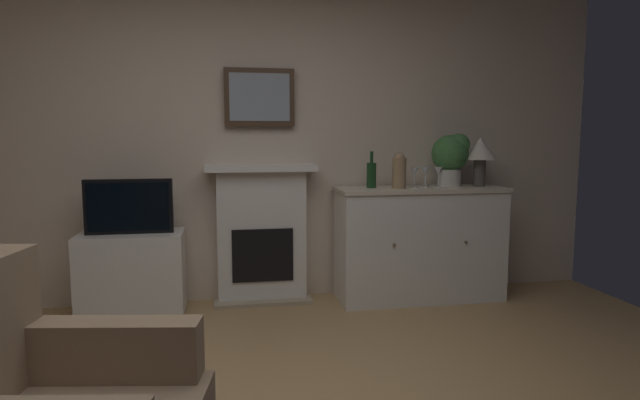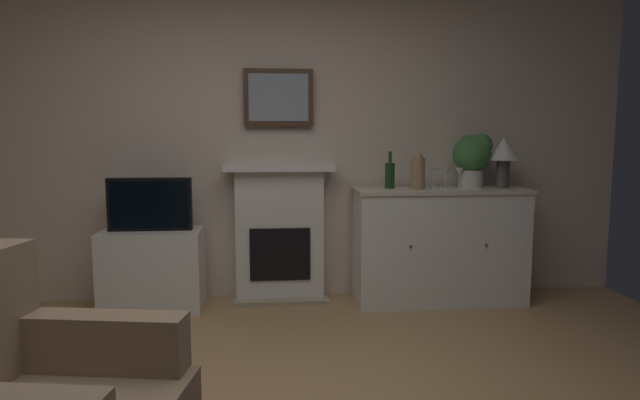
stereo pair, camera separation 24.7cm
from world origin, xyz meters
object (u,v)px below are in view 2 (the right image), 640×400
Objects in this scene: table_lamp at (504,153)px; potted_plant_small at (473,155)px; sideboard_cabinet at (439,245)px; vase_decorative at (418,171)px; framed_picture at (279,98)px; wine_glass_left at (434,173)px; wine_bottle at (390,175)px; wine_glass_right at (459,173)px; fireplace_unit at (280,233)px; tv_cabinet at (153,270)px; wine_glass_center at (446,173)px; tv_set at (150,204)px.

potted_plant_small reaches higher than table_lamp.
sideboard_cabinet is 0.63m from vase_decorative.
framed_picture is at bearing 172.83° from table_lamp.
wine_bottle is at bearing 166.41° from wine_glass_left.
fireplace_unit is at bearing 173.34° from wine_glass_right.
wine_glass_right is (0.15, 0.01, 0.58)m from sideboard_cabinet.
wine_bottle is 1.97m from tv_cabinet.
table_lamp is 0.72m from vase_decorative.
potted_plant_small reaches higher than vase_decorative.
vase_decorative is at bearing -12.05° from fireplace_unit.
sideboard_cabinet is 0.89m from table_lamp.
vase_decorative is (1.06, -0.23, 0.51)m from fireplace_unit.
wine_glass_right is at bearing -164.52° from potted_plant_small.
potted_plant_small reaches higher than wine_glass_right.
wine_glass_right is 2.50m from tv_cabinet.
wine_glass_left is 0.13m from vase_decorative.
wine_glass_left is 0.12m from wine_glass_center.
tv_set is at bearing -179.83° from table_lamp.
framed_picture is at bearing 165.64° from vase_decorative.
potted_plant_small is (1.54, -0.13, 0.62)m from fireplace_unit.
wine_glass_center is 2.29m from tv_set.
wine_bottle is 0.34m from wine_glass_left.
framed_picture is 1.74m from sideboard_cabinet.
vase_decorative is (-0.13, -0.01, 0.02)m from wine_glass_left.
framed_picture is 1.65m from tv_cabinet.
tv_set is at bearing -178.78° from potted_plant_small.
wine_glass_center is at bearing 13.82° from vase_decorative.
wine_bottle is 0.44m from wine_glass_center.
wine_bottle reaches higher than tv_cabinet.
framed_picture is 3.33× the size of wine_glass_left.
wine_glass_right reaches higher than tv_set.
framed_picture is 1.96× the size of vase_decorative.
wine_glass_left is (1.20, -0.22, 0.49)m from fireplace_unit.
tv_cabinet is 1.74× the size of potted_plant_small.
tv_set is at bearing 179.16° from wine_glass_left.
fireplace_unit reaches higher than wine_glass_center.
vase_decorative is at bearing -175.63° from wine_glass_left.
table_lamp reaches higher than wine_glass_left.
wine_bottle reaches higher than sideboard_cabinet.
wine_glass_center is 0.11m from wine_glass_right.
wine_bottle is 0.39× the size of tv_cabinet.
framed_picture is 1.36m from wine_glass_left.
wine_glass_left is at bearing -166.80° from wine_glass_right.
fireplace_unit reaches higher than wine_glass_left.
framed_picture is at bearing 170.01° from sideboard_cabinet.
table_lamp reaches higher than wine_bottle.
fireplace_unit is 1.47× the size of tv_cabinet.
potted_plant_small is at bearing 15.48° from wine_glass_right.
fireplace_unit is 1.41m from wine_glass_center.
sideboard_cabinet is at bearing -9.99° from framed_picture.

